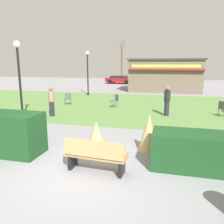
{
  "coord_description": "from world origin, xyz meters",
  "views": [
    {
      "loc": [
        2.34,
        -5.4,
        2.92
      ],
      "look_at": [
        0.2,
        3.04,
        1.06
      ],
      "focal_mm": 36.05,
      "sensor_mm": 36.0,
      "label": 1
    }
  ],
  "objects_px": {
    "parked_car_center_slot": "(155,80)",
    "person_standing": "(167,101)",
    "parked_car_west_slot": "(120,79)",
    "person_strolling": "(51,101)",
    "cafe_chair_center": "(223,108)",
    "lamppost_mid": "(19,70)",
    "tree_left_bg": "(122,63)",
    "food_kiosk": "(165,75)",
    "cafe_chair_west": "(68,98)",
    "lamppost_far": "(88,68)",
    "park_bench": "(95,156)",
    "cafe_chair_north": "(115,100)"
  },
  "relations": [
    {
      "from": "lamppost_mid",
      "to": "parked_car_center_slot",
      "type": "bearing_deg",
      "value": 75.71
    },
    {
      "from": "food_kiosk",
      "to": "cafe_chair_west",
      "type": "xyz_separation_m",
      "value": [
        -6.6,
        -10.27,
        -1.22
      ]
    },
    {
      "from": "person_standing",
      "to": "person_strolling",
      "type": "bearing_deg",
      "value": -139.21
    },
    {
      "from": "cafe_chair_center",
      "to": "person_standing",
      "type": "bearing_deg",
      "value": -170.62
    },
    {
      "from": "parked_car_center_slot",
      "to": "lamppost_mid",
      "type": "bearing_deg",
      "value": -104.29
    },
    {
      "from": "parked_car_center_slot",
      "to": "parked_car_west_slot",
      "type": "bearing_deg",
      "value": 179.98
    },
    {
      "from": "cafe_chair_north",
      "to": "cafe_chair_west",
      "type": "bearing_deg",
      "value": 179.39
    },
    {
      "from": "cafe_chair_north",
      "to": "tree_left_bg",
      "type": "relative_size",
      "value": 0.13
    },
    {
      "from": "food_kiosk",
      "to": "cafe_chair_north",
      "type": "bearing_deg",
      "value": -106.51
    },
    {
      "from": "person_strolling",
      "to": "parked_car_west_slot",
      "type": "relative_size",
      "value": 0.39
    },
    {
      "from": "person_standing",
      "to": "tree_left_bg",
      "type": "height_order",
      "value": "tree_left_bg"
    },
    {
      "from": "person_standing",
      "to": "cafe_chair_center",
      "type": "bearing_deg",
      "value": 35.07
    },
    {
      "from": "food_kiosk",
      "to": "person_strolling",
      "type": "height_order",
      "value": "food_kiosk"
    },
    {
      "from": "person_strolling",
      "to": "tree_left_bg",
      "type": "height_order",
      "value": "tree_left_bg"
    },
    {
      "from": "food_kiosk",
      "to": "parked_car_center_slot",
      "type": "height_order",
      "value": "food_kiosk"
    },
    {
      "from": "lamppost_far",
      "to": "parked_car_west_slot",
      "type": "distance_m",
      "value": 13.36
    },
    {
      "from": "park_bench",
      "to": "lamppost_mid",
      "type": "distance_m",
      "value": 8.24
    },
    {
      "from": "lamppost_far",
      "to": "tree_left_bg",
      "type": "bearing_deg",
      "value": 92.84
    },
    {
      "from": "person_strolling",
      "to": "parked_car_west_slot",
      "type": "distance_m",
      "value": 22.25
    },
    {
      "from": "lamppost_mid",
      "to": "parked_car_center_slot",
      "type": "distance_m",
      "value": 23.68
    },
    {
      "from": "lamppost_mid",
      "to": "lamppost_far",
      "type": "bearing_deg",
      "value": 87.99
    },
    {
      "from": "cafe_chair_west",
      "to": "parked_car_west_slot",
      "type": "height_order",
      "value": "parked_car_west_slot"
    },
    {
      "from": "cafe_chair_center",
      "to": "person_strolling",
      "type": "xyz_separation_m",
      "value": [
        -9.4,
        -2.21,
        0.33
      ]
    },
    {
      "from": "lamppost_mid",
      "to": "person_strolling",
      "type": "xyz_separation_m",
      "value": [
        1.47,
        0.65,
        -1.73
      ]
    },
    {
      "from": "food_kiosk",
      "to": "person_strolling",
      "type": "relative_size",
      "value": 4.54
    },
    {
      "from": "cafe_chair_north",
      "to": "person_strolling",
      "type": "height_order",
      "value": "person_strolling"
    },
    {
      "from": "tree_left_bg",
      "to": "cafe_chair_north",
      "type": "bearing_deg",
      "value": -79.05
    },
    {
      "from": "cafe_chair_north",
      "to": "person_standing",
      "type": "relative_size",
      "value": 0.53
    },
    {
      "from": "person_strolling",
      "to": "cafe_chair_north",
      "type": "bearing_deg",
      "value": 60.88
    },
    {
      "from": "lamppost_mid",
      "to": "person_standing",
      "type": "height_order",
      "value": "lamppost_mid"
    },
    {
      "from": "parked_car_center_slot",
      "to": "person_standing",
      "type": "bearing_deg",
      "value": -84.51
    },
    {
      "from": "lamppost_far",
      "to": "parked_car_west_slot",
      "type": "bearing_deg",
      "value": 89.04
    },
    {
      "from": "lamppost_mid",
      "to": "cafe_chair_north",
      "type": "relative_size",
      "value": 4.62
    },
    {
      "from": "park_bench",
      "to": "tree_left_bg",
      "type": "xyz_separation_m",
      "value": [
        -6.7,
        35.38,
        2.66
      ]
    },
    {
      "from": "person_strolling",
      "to": "cafe_chair_center",
      "type": "bearing_deg",
      "value": 23.41
    },
    {
      "from": "person_strolling",
      "to": "parked_car_center_slot",
      "type": "bearing_deg",
      "value": 89.07
    },
    {
      "from": "cafe_chair_center",
      "to": "person_strolling",
      "type": "distance_m",
      "value": 9.66
    },
    {
      "from": "cafe_chair_center",
      "to": "tree_left_bg",
      "type": "bearing_deg",
      "value": 112.92
    },
    {
      "from": "park_bench",
      "to": "lamppost_mid",
      "type": "height_order",
      "value": "lamppost_mid"
    },
    {
      "from": "park_bench",
      "to": "lamppost_far",
      "type": "relative_size",
      "value": 0.42
    },
    {
      "from": "lamppost_far",
      "to": "food_kiosk",
      "type": "distance_m",
      "value": 8.59
    },
    {
      "from": "park_bench",
      "to": "tree_left_bg",
      "type": "bearing_deg",
      "value": 100.72
    },
    {
      "from": "lamppost_far",
      "to": "cafe_chair_west",
      "type": "bearing_deg",
      "value": -85.11
    },
    {
      "from": "lamppost_mid",
      "to": "food_kiosk",
      "type": "height_order",
      "value": "lamppost_mid"
    },
    {
      "from": "cafe_chair_west",
      "to": "person_strolling",
      "type": "relative_size",
      "value": 0.53
    },
    {
      "from": "food_kiosk",
      "to": "parked_car_west_slot",
      "type": "height_order",
      "value": "food_kiosk"
    },
    {
      "from": "park_bench",
      "to": "parked_car_center_slot",
      "type": "distance_m",
      "value": 28.1
    },
    {
      "from": "parked_car_center_slot",
      "to": "tree_left_bg",
      "type": "xyz_separation_m",
      "value": [
        -6.5,
        7.29,
        2.5
      ]
    },
    {
      "from": "lamppost_far",
      "to": "lamppost_mid",
      "type": "bearing_deg",
      "value": -92.01
    },
    {
      "from": "park_bench",
      "to": "person_standing",
      "type": "xyz_separation_m",
      "value": [
        1.78,
        7.58,
        0.38
      ]
    }
  ]
}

